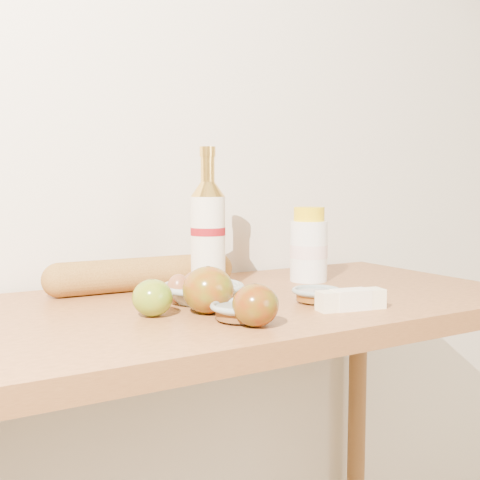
{
  "coord_description": "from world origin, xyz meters",
  "views": [
    {
      "loc": [
        -0.57,
        0.18,
        1.13
      ],
      "look_at": [
        0.0,
        1.15,
        1.02
      ],
      "focal_mm": 45.0,
      "sensor_mm": 36.0,
      "label": 1
    }
  ],
  "objects_px": {
    "table": "(232,362)",
    "bourbon_bottle": "(208,232)",
    "egg_bowl": "(202,291)",
    "cream_bottle": "(309,247)",
    "baguette": "(143,274)"
  },
  "relations": [
    {
      "from": "table",
      "to": "bourbon_bottle",
      "type": "relative_size",
      "value": 3.97
    },
    {
      "from": "table",
      "to": "egg_bowl",
      "type": "relative_size",
      "value": 6.62
    },
    {
      "from": "bourbon_bottle",
      "to": "cream_bottle",
      "type": "height_order",
      "value": "bourbon_bottle"
    },
    {
      "from": "table",
      "to": "egg_bowl",
      "type": "distance_m",
      "value": 0.16
    },
    {
      "from": "table",
      "to": "baguette",
      "type": "xyz_separation_m",
      "value": [
        -0.11,
        0.19,
        0.16
      ]
    },
    {
      "from": "table",
      "to": "bourbon_bottle",
      "type": "distance_m",
      "value": 0.28
    },
    {
      "from": "baguette",
      "to": "cream_bottle",
      "type": "bearing_deg",
      "value": -10.81
    },
    {
      "from": "table",
      "to": "bourbon_bottle",
      "type": "xyz_separation_m",
      "value": [
        0.01,
        0.12,
        0.25
      ]
    },
    {
      "from": "egg_bowl",
      "to": "baguette",
      "type": "relative_size",
      "value": 0.43
    },
    {
      "from": "bourbon_bottle",
      "to": "cream_bottle",
      "type": "relative_size",
      "value": 1.77
    },
    {
      "from": "table",
      "to": "baguette",
      "type": "bearing_deg",
      "value": 120.06
    },
    {
      "from": "table",
      "to": "egg_bowl",
      "type": "bearing_deg",
      "value": 172.15
    },
    {
      "from": "bourbon_bottle",
      "to": "cream_bottle",
      "type": "distance_m",
      "value": 0.26
    },
    {
      "from": "bourbon_bottle",
      "to": "baguette",
      "type": "bearing_deg",
      "value": 127.64
    },
    {
      "from": "bourbon_bottle",
      "to": "egg_bowl",
      "type": "relative_size",
      "value": 1.67
    }
  ]
}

